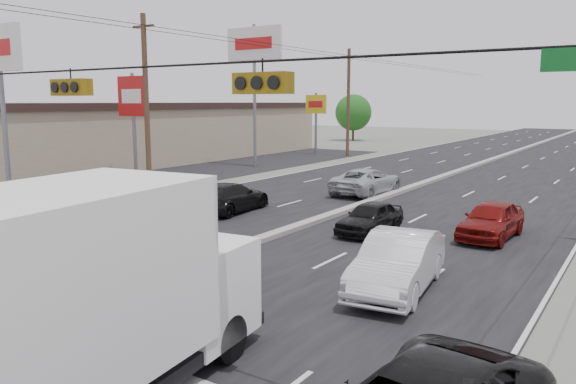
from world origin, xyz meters
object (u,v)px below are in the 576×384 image
at_px(box_truck, 78,300).
at_px(queue_car_e, 491,220).
at_px(utility_pole_left_b, 146,102).
at_px(oncoming_far, 367,182).
at_px(utility_pole_left_c, 348,102).
at_px(red_sedan, 180,268).
at_px(pole_sign_billboard, 254,53).
at_px(pole_sign_far, 316,109).
at_px(queue_car_a, 370,218).
at_px(queue_car_b, 398,263).
at_px(oncoming_near, 230,198).
at_px(tree_left_far, 353,113).
at_px(pole_sign_mid, 133,102).

bearing_deg(box_truck, queue_car_e, 74.02).
relative_size(utility_pole_left_b, queue_car_e, 2.39).
height_order(queue_car_e, oncoming_far, oncoming_far).
bearing_deg(utility_pole_left_c, red_sedan, -69.34).
height_order(pole_sign_billboard, pole_sign_far, pole_sign_billboard).
relative_size(utility_pole_left_c, queue_car_a, 2.72).
bearing_deg(queue_car_a, queue_car_b, -55.70).
bearing_deg(pole_sign_billboard, box_truck, -58.01).
bearing_deg(oncoming_near, utility_pole_left_c, -78.90).
bearing_deg(oncoming_near, pole_sign_far, -72.40).
relative_size(utility_pole_left_b, box_truck, 1.28).
relative_size(pole_sign_billboard, red_sedan, 2.71).
bearing_deg(queue_car_b, pole_sign_billboard, 126.54).
height_order(tree_left_far, queue_car_e, tree_left_far).
distance_m(queue_car_e, oncoming_near, 11.64).
height_order(tree_left_far, queue_car_a, tree_left_far).
distance_m(pole_sign_mid, queue_car_b, 26.40).
bearing_deg(queue_car_a, utility_pole_left_b, 172.84).
bearing_deg(pole_sign_far, queue_car_b, -56.32).
distance_m(pole_sign_far, oncoming_near, 29.92).
distance_m(pole_sign_far, queue_car_e, 34.89).
distance_m(box_truck, oncoming_far, 23.75).
relative_size(utility_pole_left_b, utility_pole_left_c, 1.00).
bearing_deg(pole_sign_far, utility_pole_left_c, 0.00).
xyz_separation_m(utility_pole_left_b, box_truck, (16.84, -17.16, -3.13)).
height_order(queue_car_b, oncoming_near, queue_car_b).
height_order(queue_car_a, oncoming_far, oncoming_far).
xyz_separation_m(pole_sign_billboard, red_sedan, (15.90, -24.87, -8.20)).
bearing_deg(utility_pole_left_c, tree_left_far, 115.41).
distance_m(pole_sign_mid, queue_car_a, 21.09).
distance_m(tree_left_far, queue_car_e, 54.43).
distance_m(utility_pole_left_b, pole_sign_billboard, 13.68).
bearing_deg(tree_left_far, oncoming_far, -62.25).
bearing_deg(pole_sign_far, tree_left_far, 106.70).
xyz_separation_m(pole_sign_far, oncoming_near, (11.45, -27.39, -3.71)).
height_order(utility_pole_left_b, pole_sign_far, utility_pole_left_b).
relative_size(pole_sign_billboard, tree_left_far, 1.80).
distance_m(red_sedan, queue_car_e, 12.25).
height_order(utility_pole_left_b, pole_sign_mid, utility_pole_left_b).
xyz_separation_m(pole_sign_mid, queue_car_b, (23.35, -11.53, -4.32)).
bearing_deg(red_sedan, pole_sign_billboard, 129.17).
distance_m(pole_sign_billboard, queue_car_e, 26.90).
bearing_deg(queue_car_b, pole_sign_mid, 146.17).
distance_m(pole_sign_billboard, red_sedan, 30.63).
bearing_deg(queue_car_a, box_truck, -81.02).
bearing_deg(utility_pole_left_c, queue_car_e, -53.10).
bearing_deg(utility_pole_left_b, queue_car_e, -2.84).
bearing_deg(queue_car_a, queue_car_e, 25.53).
relative_size(queue_car_b, oncoming_far, 0.92).
xyz_separation_m(utility_pole_left_b, oncoming_far, (11.10, 5.84, -4.38)).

